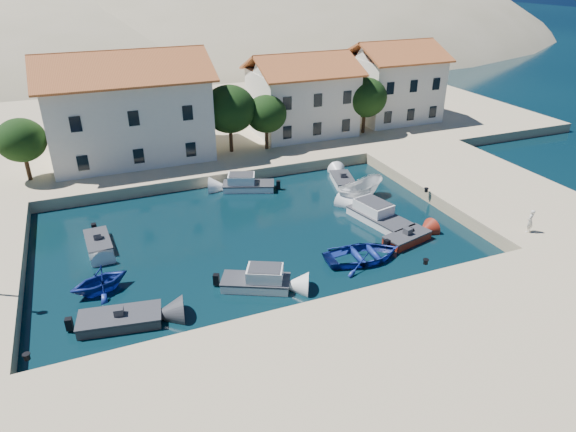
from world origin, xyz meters
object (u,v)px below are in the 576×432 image
object	(u,v)px
cabin_cruiser_south	(256,281)
boat_east	(359,199)
pedestrian	(530,221)
building_mid	(302,93)
building_left	(127,104)
building_right	(393,80)
cabin_cruiser_east	(380,217)
rowboat_south	(362,259)

from	to	relation	value
cabin_cruiser_south	boat_east	size ratio (longest dim) A/B	0.94
pedestrian	cabin_cruiser_south	bearing A→B (deg)	-30.62
building_mid	cabin_cruiser_south	bearing A→B (deg)	-119.06
boat_east	building_left	bearing A→B (deg)	31.47
building_mid	building_left	bearing A→B (deg)	-176.82
building_mid	pedestrian	distance (m)	28.03
pedestrian	building_mid	bearing A→B (deg)	-103.84
building_right	cabin_cruiser_east	bearing A→B (deg)	-124.00
building_left	rowboat_south	bearing A→B (deg)	-64.13
building_mid	pedestrian	xyz separation A→B (m)	(5.06, -27.35, -3.40)
building_right	cabin_cruiser_east	size ratio (longest dim) A/B	1.67
boat_east	cabin_cruiser_east	bearing A→B (deg)	155.70
building_mid	boat_east	distance (m)	17.21
cabin_cruiser_east	boat_east	size ratio (longest dim) A/B	1.20
building_left	rowboat_south	xyz separation A→B (m)	(11.56, -23.85, -5.94)
cabin_cruiser_east	pedestrian	world-z (taller)	pedestrian
building_mid	pedestrian	bearing A→B (deg)	-79.51
rowboat_south	boat_east	distance (m)	9.70
building_left	cabin_cruiser_south	size ratio (longest dim) A/B	3.31
rowboat_south	boat_east	size ratio (longest dim) A/B	1.10
building_right	rowboat_south	xyz separation A→B (m)	(-18.44, -25.85, -5.47)
building_mid	boat_east	world-z (taller)	building_mid
rowboat_south	cabin_cruiser_east	distance (m)	5.80
rowboat_south	boat_east	world-z (taller)	boat_east
rowboat_south	cabin_cruiser_east	bearing A→B (deg)	-37.91
building_left	boat_east	size ratio (longest dim) A/B	3.12
building_left	cabin_cruiser_south	distance (m)	25.17
building_left	rowboat_south	world-z (taller)	building_left
building_right	cabin_cruiser_east	distance (m)	26.50
cabin_cruiser_east	boat_east	world-z (taller)	cabin_cruiser_east
rowboat_south	cabin_cruiser_east	xyz separation A→B (m)	(3.89, 4.27, 0.48)
pedestrian	boat_east	bearing A→B (deg)	-82.28
building_right	pedestrian	world-z (taller)	building_right
building_right	cabin_cruiser_south	xyz separation A→B (m)	(-26.03, -26.25, -5.00)
building_mid	cabin_cruiser_east	size ratio (longest dim) A/B	1.86
cabin_cruiser_south	rowboat_south	size ratio (longest dim) A/B	0.85
building_right	cabin_cruiser_east	world-z (taller)	building_right
cabin_cruiser_south	rowboat_south	distance (m)	7.62
building_mid	pedestrian	world-z (taller)	building_mid
pedestrian	building_left	bearing A→B (deg)	-73.13
building_mid	rowboat_south	size ratio (longest dim) A/B	2.01
building_right	rowboat_south	world-z (taller)	building_right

